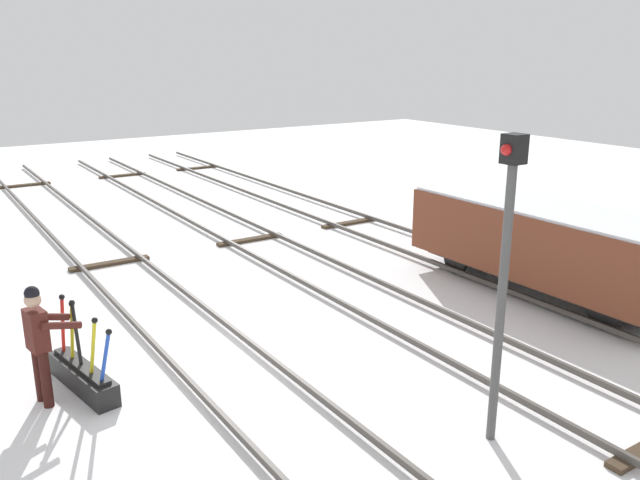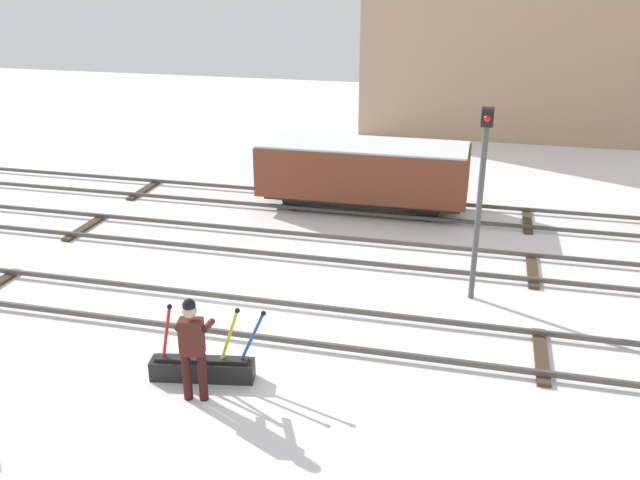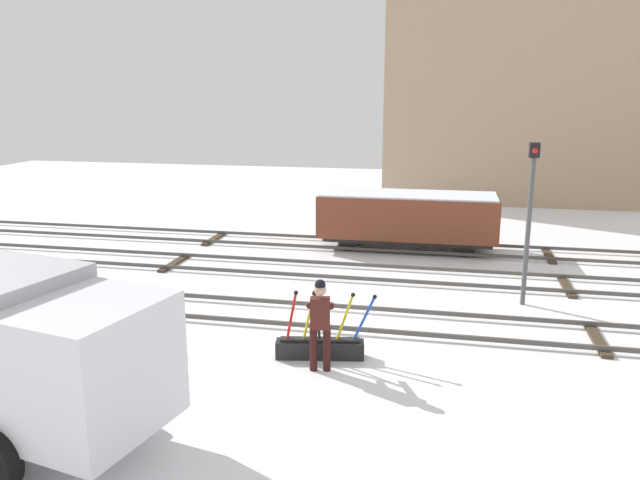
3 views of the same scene
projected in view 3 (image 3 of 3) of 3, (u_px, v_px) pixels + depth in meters
The scene contains 9 objects.
ground_plane at pixel (334, 321), 14.77m from camera, with size 60.00×60.00×0.00m, color white.
track_main_line at pixel (334, 317), 14.74m from camera, with size 44.00×1.94×0.18m.
track_siding_near at pixel (358, 272), 18.43m from camera, with size 44.00×1.94×0.18m.
track_siding_far at pixel (372, 245), 21.67m from camera, with size 44.00×1.94×0.18m.
switch_lever_frame at pixel (320, 346), 12.69m from camera, with size 2.05×0.67×1.45m.
rail_worker at pixel (320, 319), 11.95m from camera, with size 0.63×0.77×1.86m.
signal_post at pixel (530, 208), 15.36m from camera, with size 0.24×0.32×4.12m.
apartment_building at pixel (513, 74), 30.49m from camera, with size 12.35×5.40×12.36m.
freight_car_near_switch at pixel (407, 217), 21.19m from camera, with size 5.99×2.12×1.97m.
Camera 3 is at (2.55, -13.69, 5.31)m, focal length 34.87 mm.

